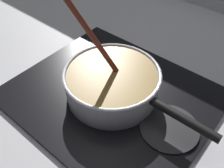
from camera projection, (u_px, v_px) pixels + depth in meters
The scene contains 5 objects.
ground at pixel (55, 97), 0.77m from camera, with size 2.40×1.60×0.04m, color #B7B7BC.
hob_plate at pixel (112, 95), 0.74m from camera, with size 0.56×0.48×0.01m, color black.
burner_ring at pixel (112, 93), 0.73m from camera, with size 0.18×0.18×0.01m, color #592D0C.
spare_burner at pixel (169, 128), 0.64m from camera, with size 0.15×0.15×0.01m, color #262628.
cooking_pan at pixel (112, 83), 0.70m from camera, with size 0.44×0.27×0.31m.
Camera 1 is at (0.47, -0.29, 0.55)m, focal length 40.37 mm.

